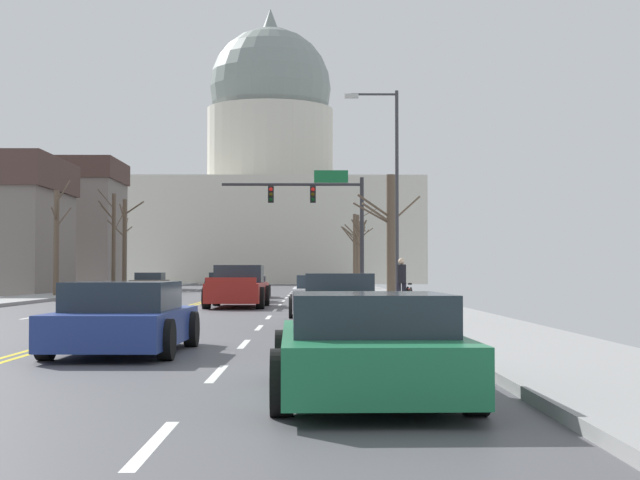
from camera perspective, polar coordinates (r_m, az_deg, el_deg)
The scene contains 23 objects.
ground at distance 37.29m, azimuth -7.89°, elevation -3.92°, with size 20.00×180.00×0.20m.
signal_gantry at distance 53.42m, azimuth 0.14°, elevation 2.04°, with size 7.91×0.41×6.85m.
street_lamp_right at distance 38.56m, azimuth 4.20°, elevation 3.70°, with size 2.17×0.24×8.47m.
capitol_building at distance 112.18m, azimuth -2.98°, elevation 2.87°, with size 33.95×23.50×32.22m.
sedan_near_00 at distance 49.75m, azimuth -4.12°, elevation -2.82°, with size 2.00×4.42×1.11m.
sedan_near_01 at distance 42.84m, azimuth -4.74°, elevation -2.90°, with size 2.14×4.28×1.27m.
pickup_truck_near_02 at distance 36.71m, azimuth -4.90°, elevation -2.88°, with size 2.28×5.54×1.60m.
sedan_near_03 at distance 29.11m, azimuth 0.27°, elevation -3.40°, with size 2.13×4.21×1.25m.
sedan_near_04 at distance 22.61m, azimuth 1.18°, elevation -3.80°, with size 2.06×4.50×1.32m.
sedan_near_05 at distance 16.40m, azimuth -11.55°, elevation -4.64°, with size 2.14×4.36×1.19m.
sedan_near_06 at distance 10.51m, azimuth 2.82°, elevation -6.39°, with size 2.13×4.68×1.13m.
sedan_oncoming_00 at distance 61.79m, azimuth -10.07°, elevation -2.55°, with size 2.12×4.30×1.28m.
sedan_oncoming_01 at distance 70.14m, azimuth -5.92°, elevation -2.48°, with size 2.01×4.32×1.27m.
flank_building_02 at distance 79.80m, azimuth -15.21°, elevation 0.94°, with size 9.76×8.11×10.24m.
bare_tree_00 at distance 40.85m, azimuth 4.19°, elevation 0.31°, with size 2.97×2.34×5.34m.
bare_tree_01 at distance 63.08m, azimuth -12.17°, elevation 0.02°, with size 1.40×1.78×6.43m.
bare_tree_02 at distance 69.20m, azimuth 2.47°, elevation -0.73°, with size 2.21×2.12×4.95m.
bare_tree_03 at distance 50.89m, azimuth -15.37°, elevation -0.04°, with size 0.79×1.57×5.92m.
bare_tree_04 at distance 76.59m, azimuth 2.08°, elevation -0.41°, with size 2.88×1.27×6.23m.
bare_tree_05 at distance 67.33m, azimuth -11.52°, elevation -0.01°, with size 2.54×2.27×6.17m.
bare_tree_06 at distance 82.43m, azimuth 2.22°, elevation -0.50°, with size 1.90×2.55×6.08m.
pedestrian_00 at distance 33.87m, azimuth 4.85°, elevation -2.35°, with size 0.35×0.34×1.68m.
bicycle_parked at distance 33.46m, azimuth 5.32°, elevation -3.36°, with size 0.12×1.77×0.85m.
Camera 1 is at (4.75, -36.96, 1.37)m, focal length 53.91 mm.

